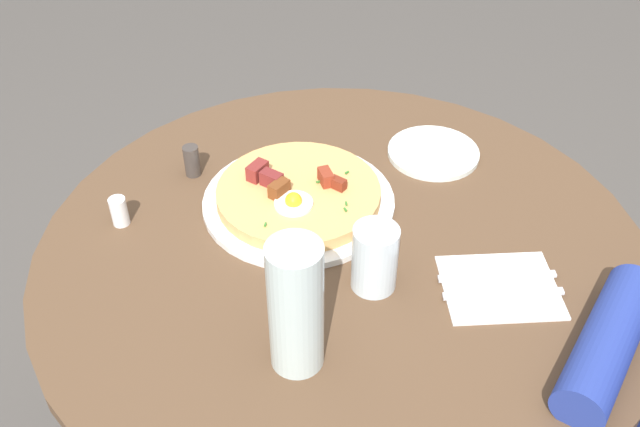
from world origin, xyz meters
name	(u,v)px	position (x,y,z in m)	size (l,w,h in m)	color
dining_table	(341,317)	(0.00, 0.00, 0.57)	(0.98, 0.98, 0.75)	brown
pizza_plate	(299,201)	(-0.10, -0.07, 0.75)	(0.33, 0.33, 0.01)	white
breakfast_pizza	(298,193)	(-0.10, -0.07, 0.77)	(0.28, 0.28, 0.05)	tan
bread_plate	(433,153)	(-0.23, 0.19, 0.75)	(0.17, 0.17, 0.01)	silver
napkin	(500,287)	(0.11, 0.23, 0.75)	(0.17, 0.14, 0.00)	white
fork	(503,294)	(0.13, 0.23, 0.75)	(0.18, 0.01, 0.01)	silver
knife	(497,276)	(0.10, 0.23, 0.75)	(0.18, 0.01, 0.01)	silver
water_glass	(375,258)	(0.09, 0.04, 0.80)	(0.07, 0.07, 0.11)	silver
water_bottle	(296,307)	(0.23, -0.08, 0.85)	(0.07, 0.07, 0.20)	silver
salt_shaker	(119,211)	(-0.07, -0.36, 0.77)	(0.03, 0.03, 0.05)	white
pepper_shaker	(192,161)	(-0.20, -0.25, 0.78)	(0.03, 0.03, 0.06)	#3F3833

